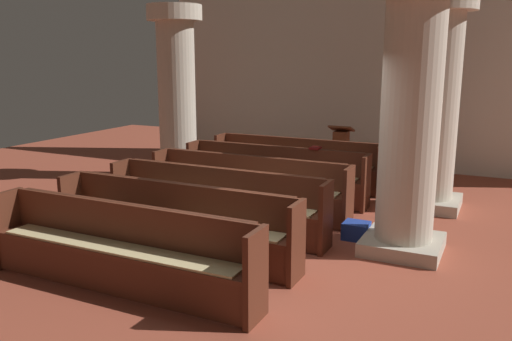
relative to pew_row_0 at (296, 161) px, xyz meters
The scene contains 14 objects.
ground_plane 3.67m from the pew_row_0, 77.20° to the right, with size 19.20×19.20×0.00m, color #9E4733.
back_wall 3.19m from the pew_row_0, 72.35° to the left, with size 10.00×0.16×4.50m, color silver.
pew_row_0 is the anchor object (origin of this frame).
pew_row_1 1.02m from the pew_row_0, 90.00° to the right, with size 3.32×0.46×0.91m.
pew_row_2 2.05m from the pew_row_0, 90.00° to the right, with size 3.32×0.47×0.91m.
pew_row_3 3.07m from the pew_row_0, 90.00° to the right, with size 3.32×0.46×0.91m.
pew_row_4 4.10m from the pew_row_0, 90.00° to the right, with size 3.32×0.46×0.91m.
pew_row_5 5.12m from the pew_row_0, 90.00° to the right, with size 3.32×0.47×0.91m.
pillar_aisle_side 2.87m from the pew_row_0, ahead, with size 1.09×1.09×3.44m.
pillar_far_side 2.81m from the pew_row_0, behind, with size 1.09×1.09×3.44m.
pillar_aisle_rear 3.88m from the pew_row_0, 46.38° to the right, with size 1.05×1.05×3.44m.
lectern 1.28m from the pew_row_0, 65.00° to the left, with size 0.48×0.45×1.08m.
hymn_book 1.16m from the pew_row_0, 50.65° to the right, with size 0.16×0.21×0.03m, color maroon.
kneeler_box_blue 3.10m from the pew_row_0, 52.73° to the right, with size 0.34×0.32×0.23m, color navy.
Camera 1 is at (2.80, -5.69, 2.46)m, focal length 36.89 mm.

